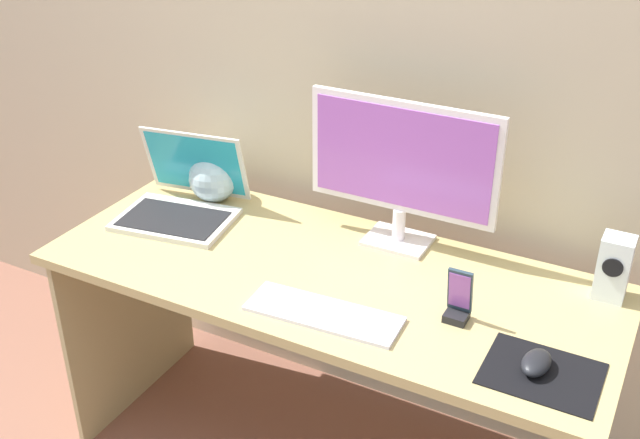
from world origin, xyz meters
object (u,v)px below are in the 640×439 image
(speaker_right, at_px, (614,268))
(phone_in_dock, at_px, (458,302))
(laptop, at_px, (182,200))
(keyboard_external, at_px, (323,314))
(fishbowl, at_px, (213,178))
(monitor, at_px, (402,166))
(mouse, at_px, (536,363))

(speaker_right, relative_size, phone_in_dock, 1.22)
(speaker_right, height_order, laptop, laptop)
(speaker_right, height_order, keyboard_external, speaker_right)
(fishbowl, bearing_deg, monitor, 1.48)
(phone_in_dock, bearing_deg, speaker_right, 41.42)
(keyboard_external, relative_size, phone_in_dock, 2.75)
(monitor, xyz_separation_m, laptop, (-0.64, -0.15, -0.19))
(monitor, xyz_separation_m, mouse, (0.48, -0.38, -0.22))
(speaker_right, distance_m, fishbowl, 1.19)
(fishbowl, bearing_deg, phone_in_dock, -16.29)
(speaker_right, bearing_deg, fishbowl, -179.49)
(fishbowl, bearing_deg, speaker_right, 0.51)
(keyboard_external, bearing_deg, phone_in_dock, 21.99)
(speaker_right, xyz_separation_m, fishbowl, (-1.19, -0.01, -0.01))
(keyboard_external, distance_m, mouse, 0.51)
(speaker_right, xyz_separation_m, laptop, (-1.22, -0.14, -0.04))
(monitor, relative_size, keyboard_external, 1.41)
(speaker_right, bearing_deg, monitor, 179.48)
(mouse, bearing_deg, speaker_right, 80.59)
(laptop, xyz_separation_m, keyboard_external, (0.62, -0.26, -0.04))
(fishbowl, relative_size, keyboard_external, 0.40)
(laptop, distance_m, keyboard_external, 0.67)
(mouse, bearing_deg, laptop, 172.68)
(keyboard_external, height_order, phone_in_dock, phone_in_dock)
(fishbowl, xyz_separation_m, keyboard_external, (0.60, -0.40, -0.07))
(laptop, bearing_deg, phone_in_dock, -7.94)
(keyboard_external, bearing_deg, mouse, 0.53)
(monitor, height_order, mouse, monitor)
(phone_in_dock, bearing_deg, fishbowl, 163.71)
(laptop, height_order, mouse, laptop)
(mouse, xyz_separation_m, phone_in_dock, (-0.22, 0.10, 0.03))
(mouse, relative_size, phone_in_dock, 0.72)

